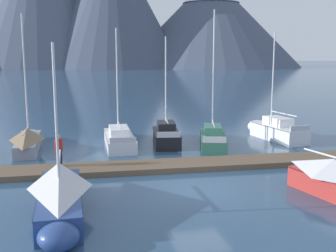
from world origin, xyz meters
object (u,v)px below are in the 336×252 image
sailboat_mid_dock_starboard (166,134)px  sailboat_end_of_dock (274,130)px  sailboat_second_berth (60,191)px  sailboat_nearest_berth (28,138)px  sailboat_far_berth (212,137)px  person_on_dock (59,148)px  sailboat_mid_dock_port (119,137)px

sailboat_mid_dock_starboard → sailboat_end_of_dock: (8.13, -0.48, 0.06)m
sailboat_second_berth → sailboat_mid_dock_starboard: bearing=59.4°
sailboat_nearest_berth → sailboat_second_berth: 12.27m
sailboat_second_berth → sailboat_mid_dock_starboard: size_ratio=0.94×
sailboat_nearest_berth → sailboat_far_berth: sailboat_far_berth is taller
sailboat_second_berth → sailboat_mid_dock_starboard: 13.90m
sailboat_mid_dock_starboard → sailboat_far_berth: size_ratio=0.81×
sailboat_mid_dock_starboard → person_on_dock: bearing=-141.2°
sailboat_nearest_berth → sailboat_second_berth: sailboat_nearest_berth is taller
sailboat_mid_dock_starboard → sailboat_far_berth: 3.29m
sailboat_mid_dock_port → sailboat_far_berth: sailboat_far_berth is taller
sailboat_nearest_berth → sailboat_end_of_dock: size_ratio=1.12×
sailboat_second_berth → sailboat_far_berth: bearing=46.3°
sailboat_nearest_berth → sailboat_far_berth: bearing=-7.6°
sailboat_mid_dock_starboard → sailboat_second_berth: bearing=-120.6°
sailboat_second_berth → sailboat_far_berth: size_ratio=0.76×
sailboat_far_berth → sailboat_mid_dock_port: bearing=165.4°
person_on_dock → sailboat_second_berth: bearing=-89.1°
sailboat_far_berth → sailboat_end_of_dock: sailboat_far_berth is taller
sailboat_nearest_berth → sailboat_mid_dock_port: (5.92, 0.01, -0.20)m
sailboat_mid_dock_starboard → sailboat_mid_dock_port: bearing=177.6°
sailboat_nearest_berth → person_on_dock: (2.03, -5.90, 0.53)m
sailboat_second_berth → sailboat_nearest_berth: bearing=100.0°
sailboat_end_of_dock → person_on_dock: sailboat_end_of_dock is taller
sailboat_mid_dock_port → sailboat_end_of_dock: (11.41, -0.62, 0.14)m
sailboat_end_of_dock → sailboat_far_berth: bearing=-169.1°
sailboat_mid_dock_port → sailboat_mid_dock_starboard: 3.29m
sailboat_mid_dock_port → sailboat_mid_dock_starboard: sailboat_mid_dock_port is taller
sailboat_nearest_berth → sailboat_mid_dock_starboard: sailboat_nearest_berth is taller
sailboat_second_berth → sailboat_end_of_dock: 19.05m
sailboat_second_berth → sailboat_mid_dock_port: 12.68m
sailboat_second_berth → sailboat_mid_dock_starboard: (7.08, 11.96, -0.32)m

